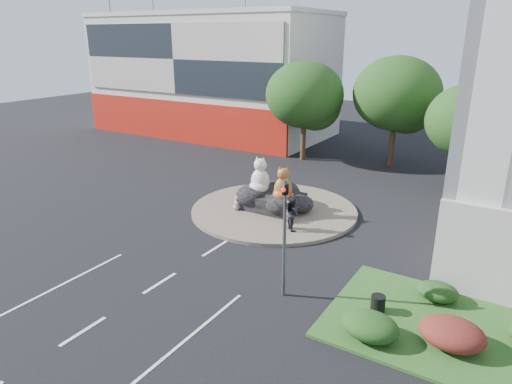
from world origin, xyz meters
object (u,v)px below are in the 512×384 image
(kitten_white, at_px, (290,216))
(cat_tabby, at_px, (283,183))
(cat_white, at_px, (260,175))
(kitten_calico, at_px, (237,202))
(pedestrian_dark, at_px, (293,214))
(pedestrian_pink, at_px, (288,214))
(litter_bin, at_px, (378,303))
(parked_car, at_px, (203,135))

(kitten_white, bearing_deg, cat_tabby, 101.66)
(cat_white, xyz_separation_m, cat_tabby, (1.76, -0.36, -0.12))
(cat_tabby, relative_size, kitten_white, 2.84)
(kitten_calico, bearing_deg, kitten_white, 36.15)
(kitten_white, distance_m, pedestrian_dark, 1.14)
(pedestrian_pink, distance_m, pedestrian_dark, 0.34)
(pedestrian_dark, height_order, litter_bin, pedestrian_dark)
(kitten_calico, xyz_separation_m, kitten_white, (3.66, -0.10, -0.09))
(cat_white, bearing_deg, pedestrian_pink, -34.77)
(pedestrian_dark, bearing_deg, pedestrian_pink, 37.07)
(kitten_calico, relative_size, pedestrian_dark, 0.49)
(cat_tabby, bearing_deg, kitten_calico, 171.51)
(parked_car, height_order, litter_bin, parked_car)
(kitten_white, relative_size, litter_bin, 1.10)
(pedestrian_pink, bearing_deg, cat_white, -34.29)
(cat_white, height_order, kitten_calico, cat_white)
(kitten_calico, height_order, kitten_white, kitten_calico)
(pedestrian_pink, xyz_separation_m, pedestrian_dark, (0.32, -0.02, 0.12))
(kitten_calico, height_order, pedestrian_pink, pedestrian_pink)
(kitten_calico, xyz_separation_m, parked_car, (-13.52, 13.99, 0.10))
(cat_tabby, distance_m, parked_car, 20.97)
(pedestrian_pink, bearing_deg, kitten_calico, -12.70)
(cat_tabby, bearing_deg, cat_white, 143.86)
(kitten_white, relative_size, pedestrian_pink, 0.45)
(cat_tabby, height_order, pedestrian_dark, cat_tabby)
(kitten_white, bearing_deg, pedestrian_pink, -106.68)
(cat_tabby, bearing_deg, pedestrian_pink, -78.57)
(cat_white, xyz_separation_m, pedestrian_dark, (3.29, -2.05, -1.12))
(cat_white, xyz_separation_m, pedestrian_pink, (2.97, -2.02, -1.24))
(parked_car, xyz_separation_m, litter_bin, (24.08, -19.94, -0.30))
(cat_tabby, xyz_separation_m, kitten_calico, (-2.71, -0.78, -1.46))
(kitten_calico, distance_m, parked_car, 19.46)
(kitten_calico, bearing_deg, cat_white, 88.03)
(pedestrian_dark, xyz_separation_m, parked_car, (-17.76, 14.89, -0.37))
(cat_tabby, bearing_deg, litter_bin, -65.26)
(parked_car, bearing_deg, pedestrian_pink, -129.05)
(kitten_white, xyz_separation_m, pedestrian_dark, (0.58, -0.80, 0.56))
(pedestrian_pink, xyz_separation_m, litter_bin, (6.64, -5.07, -0.55))
(kitten_calico, bearing_deg, pedestrian_pink, 25.12)
(kitten_calico, relative_size, kitten_white, 1.26)
(cat_white, distance_m, pedestrian_pink, 3.80)
(kitten_white, bearing_deg, litter_bin, -75.58)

